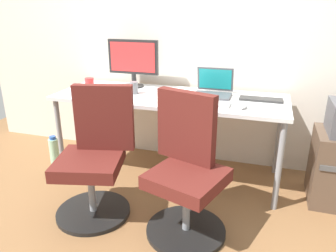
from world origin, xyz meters
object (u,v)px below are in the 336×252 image
(office_chair_right, at_px, (186,173))
(water_bottle_on_floor, at_px, (54,152))
(office_chair_left, at_px, (95,159))
(open_laptop, at_px, (213,89))
(desktop_monitor, at_px, (133,60))
(coffee_mug, at_px, (90,83))

(office_chair_right, xyz_separation_m, water_bottle_on_floor, (-1.42, 0.51, -0.28))
(office_chair_left, bearing_deg, open_laptop, 50.88)
(office_chair_right, bearing_deg, water_bottle_on_floor, 160.21)
(open_laptop, bearing_deg, desktop_monitor, 174.14)
(open_laptop, bearing_deg, coffee_mug, -175.77)
(water_bottle_on_floor, xyz_separation_m, desktop_monitor, (0.67, 0.41, 0.84))
(office_chair_right, bearing_deg, open_laptop, 89.21)
(water_bottle_on_floor, distance_m, coffee_mug, 0.74)
(office_chair_left, xyz_separation_m, water_bottle_on_floor, (-0.75, 0.51, -0.28))
(office_chair_left, xyz_separation_m, desktop_monitor, (-0.08, 0.92, 0.56))
(coffee_mug, bearing_deg, office_chair_right, -33.96)
(office_chair_right, relative_size, water_bottle_on_floor, 3.03)
(coffee_mug, bearing_deg, desktop_monitor, 23.36)
(water_bottle_on_floor, relative_size, desktop_monitor, 0.65)
(desktop_monitor, bearing_deg, office_chair_left, -85.18)
(office_chair_left, distance_m, water_bottle_on_floor, 0.94)
(office_chair_right, height_order, open_laptop, open_laptop)
(desktop_monitor, xyz_separation_m, open_laptop, (0.76, -0.08, -0.20))
(coffee_mug, bearing_deg, water_bottle_on_floor, -139.52)
(office_chair_right, xyz_separation_m, open_laptop, (0.01, 0.84, 0.37))
(office_chair_left, xyz_separation_m, coffee_mug, (-0.45, 0.76, 0.36))
(office_chair_right, bearing_deg, desktop_monitor, 129.17)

